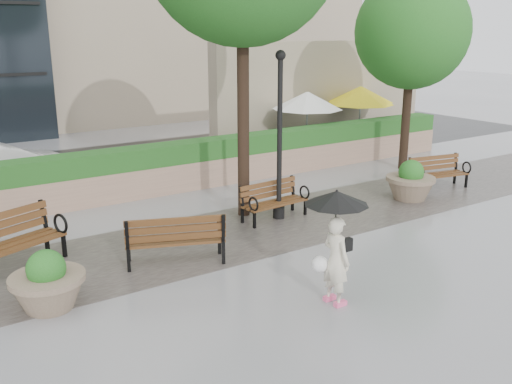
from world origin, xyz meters
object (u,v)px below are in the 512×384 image
planter_left (48,286)px  planter_right (410,184)px  bench_1 (11,254)px  lamppost (279,147)px  bench_3 (274,209)px  pedestrian (336,236)px  bench_4 (438,179)px  bench_2 (176,248)px  car_right (3,165)px

planter_left → planter_right: size_ratio=0.94×
bench_1 → planter_left: bench_1 is taller
lamppost → planter_right: bearing=-9.9°
bench_3 → pedestrian: (-1.71, -4.10, 0.91)m
planter_left → lamppost: 6.23m
planter_left → pedestrian: 4.74m
bench_4 → lamppost: 5.57m
bench_1 → lamppost: 6.19m
bench_2 → planter_right: bearing=-154.7°
bench_1 → bench_4: bench_1 is taller
bench_1 → lamppost: bearing=-24.3°
bench_2 → planter_left: same height
lamppost → bench_1: bearing=177.1°
bench_3 → pedestrian: 4.53m
lamppost → pedestrian: bearing=-114.2°
bench_4 → pedestrian: pedestrian is taller
bench_2 → bench_1: bearing=-6.1°
lamppost → car_right: lamppost is taller
planter_right → bench_4: bearing=11.2°
bench_4 → planter_right: planter_right is taller
bench_4 → planter_right: 1.54m
bench_4 → pedestrian: size_ratio=0.94×
planter_right → car_right: bearing=139.7°
lamppost → bench_4: bearing=-4.0°
car_right → planter_left: bearing=163.4°
planter_right → pedestrian: bearing=-149.0°
car_right → pedestrian: size_ratio=1.99×
bench_2 → car_right: size_ratio=0.53×
planter_left → planter_right: bearing=6.0°
bench_1 → bench_4: size_ratio=1.19×
bench_4 → planter_right: size_ratio=1.40×
bench_3 → planter_left: 5.96m
bench_4 → planter_left: planter_left is taller
planter_right → lamppost: lamppost is taller
planter_left → bench_4: bearing=6.7°
bench_3 → planter_left: size_ratio=1.42×
bench_2 → bench_4: (8.65, 0.75, -0.03)m
lamppost → car_right: bearing=126.1°
bench_1 → bench_2: (2.72, -1.43, -0.02)m
planter_right → pedestrian: size_ratio=0.67×
lamppost → car_right: size_ratio=1.04×
pedestrian → bench_4: bearing=-64.7°
bench_2 → planter_right: (7.15, 0.45, 0.12)m
bench_1 → planter_right: 9.92m
bench_2 → pedestrian: pedestrian is taller
planter_right → lamppost: size_ratio=0.33×
bench_3 → lamppost: size_ratio=0.43×
planter_left → pedestrian: pedestrian is taller
bench_4 → car_right: size_ratio=0.47×
pedestrian → planter_right: bearing=-61.0°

